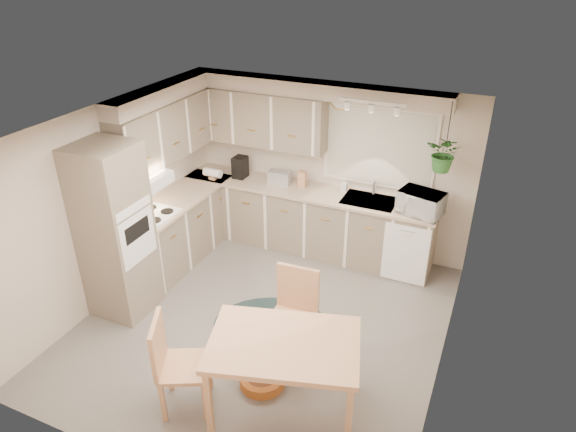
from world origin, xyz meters
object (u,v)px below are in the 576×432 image
object	(u,v)px
dining_table	(284,377)
chair_left	(184,364)
braided_rug	(270,324)
microwave	(421,200)
chair_back	(290,320)
pet_bed	(262,379)

from	to	relation	value
dining_table	chair_left	size ratio (longest dim) A/B	1.32
braided_rug	microwave	xyz separation A→B (m)	(1.31, 1.68, 1.12)
chair_left	chair_back	world-z (taller)	chair_back
braided_rug	pet_bed	distance (m)	0.92
dining_table	pet_bed	size ratio (longest dim) A/B	2.89
braided_rug	chair_back	bearing A→B (deg)	-42.95
chair_left	braided_rug	bearing A→B (deg)	145.35
dining_table	microwave	bearing A→B (deg)	76.84
microwave	chair_back	bearing A→B (deg)	-98.90
chair_back	microwave	size ratio (longest dim) A/B	1.91
chair_back	pet_bed	bearing A→B (deg)	73.04
dining_table	braided_rug	distance (m)	1.33
chair_left	microwave	size ratio (longest dim) A/B	1.87
dining_table	chair_back	distance (m)	0.71
microwave	pet_bed	bearing A→B (deg)	-97.41
dining_table	chair_back	size ratio (longest dim) A/B	1.30
chair_left	chair_back	xyz separation A→B (m)	(0.65, 0.97, 0.01)
chair_back	pet_bed	xyz separation A→B (m)	(-0.11, -0.46, -0.46)
chair_back	chair_left	bearing A→B (deg)	53.22
chair_left	chair_back	bearing A→B (deg)	120.48
chair_left	chair_back	size ratio (longest dim) A/B	0.98
dining_table	chair_back	bearing A→B (deg)	108.70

